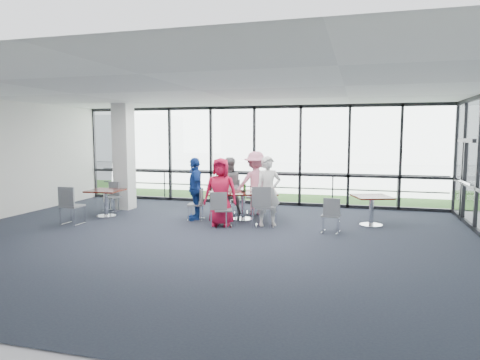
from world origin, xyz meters
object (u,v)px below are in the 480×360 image
(diner_far_right, at_px, (256,183))
(chair_main_fl, at_px, (228,198))
(diner_far_left, at_px, (229,186))
(main_table, at_px, (243,197))
(side_table_right, at_px, (372,201))
(chair_main_nl, at_px, (223,210))
(chair_main_end, at_px, (196,205))
(diner_near_right, at_px, (268,191))
(chair_spare_r, at_px, (331,216))
(chair_spare_lb, at_px, (112,197))
(chair_spare_la, at_px, (72,206))
(structural_column, at_px, (124,157))
(side_table_left, at_px, (106,194))
(chair_main_fr, at_px, (254,197))
(diner_end, at_px, (195,189))
(diner_near_left, at_px, (221,192))
(chair_main_nr, at_px, (265,207))

(diner_far_right, relative_size, chair_main_fl, 1.89)
(diner_far_left, bearing_deg, main_table, 104.96)
(side_table_right, bearing_deg, chair_main_nl, -161.26)
(side_table_right, height_order, chair_main_end, chair_main_end)
(diner_near_right, bearing_deg, chair_spare_r, -42.93)
(chair_spare_lb, bearing_deg, chair_main_end, -178.88)
(diner_far_right, bearing_deg, diner_near_right, 90.17)
(chair_main_end, xyz_separation_m, chair_spare_la, (-2.76, -1.43, 0.07))
(chair_spare_la, bearing_deg, diner_far_right, 32.48)
(structural_column, distance_m, chair_main_nl, 4.28)
(side_table_left, xyz_separation_m, chair_spare_la, (-0.19, -1.19, -0.16))
(chair_main_fr, xyz_separation_m, chair_spare_la, (-4.04, -2.81, -0.00))
(diner_end, relative_size, chair_spare_la, 1.74)
(side_table_right, bearing_deg, diner_near_left, -164.55)
(chair_main_fr, bearing_deg, chair_main_nl, 67.71)
(chair_spare_la, height_order, chair_spare_r, chair_spare_la)
(diner_near_right, bearing_deg, main_table, 115.99)
(side_table_left, height_order, chair_spare_r, chair_spare_r)
(side_table_left, distance_m, diner_end, 2.58)
(structural_column, bearing_deg, chair_main_nl, -24.93)
(diner_end, bearing_deg, chair_main_end, 13.15)
(chair_main_nl, relative_size, chair_spare_r, 1.07)
(diner_near_left, xyz_separation_m, chair_main_fl, (-0.30, 1.57, -0.37))
(structural_column, xyz_separation_m, chair_main_nr, (4.70, -1.38, -1.11))
(main_table, bearing_deg, diner_far_left, 114.58)
(diner_near_left, bearing_deg, diner_far_right, 68.27)
(main_table, height_order, chair_main_nl, chair_main_nl)
(chair_main_end, bearing_deg, chair_main_nl, 45.23)
(side_table_left, xyz_separation_m, chair_spare_lb, (-0.30, 0.77, -0.21))
(diner_far_right, height_order, chair_spare_la, diner_far_right)
(diner_near_right, relative_size, chair_main_fl, 1.83)
(chair_main_fr, bearing_deg, chair_spare_lb, -3.19)
(chair_main_nl, bearing_deg, chair_spare_lb, 143.81)
(chair_spare_la, height_order, chair_spare_lb, chair_spare_la)
(chair_main_nr, height_order, chair_main_end, chair_main_nr)
(diner_near_right, height_order, diner_far_left, diner_near_right)
(diner_near_right, xyz_separation_m, chair_main_end, (-2.02, 0.20, -0.46))
(chair_main_fr, distance_m, chair_spare_lb, 4.23)
(diner_near_right, height_order, chair_spare_r, diner_near_right)
(diner_far_right, distance_m, chair_main_nl, 1.95)
(structural_column, relative_size, chair_spare_lb, 3.78)
(diner_near_left, relative_size, diner_far_left, 1.04)
(diner_end, distance_m, chair_main_fl, 1.25)
(diner_far_right, relative_size, chair_main_nl, 2.08)
(diner_far_right, xyz_separation_m, chair_main_nr, (0.59, -1.50, -0.41))
(main_table, bearing_deg, side_table_right, -15.06)
(chair_spare_la, bearing_deg, diner_far_left, 36.82)
(diner_end, xyz_separation_m, chair_spare_la, (-2.75, -1.45, -0.36))
(side_table_left, height_order, diner_end, diner_end)
(chair_main_nr, xyz_separation_m, chair_main_end, (-1.96, 0.34, -0.08))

